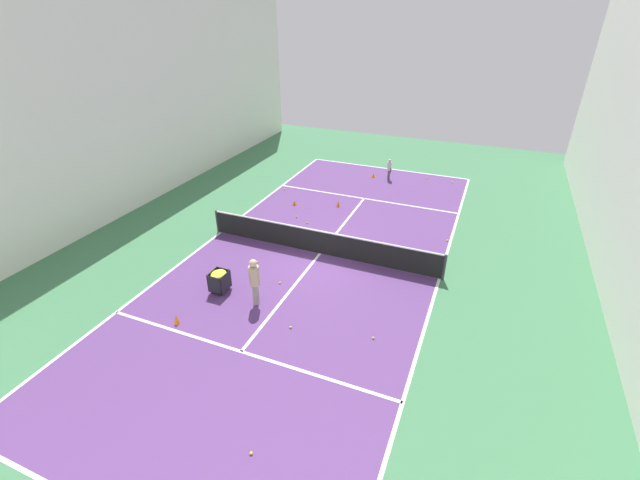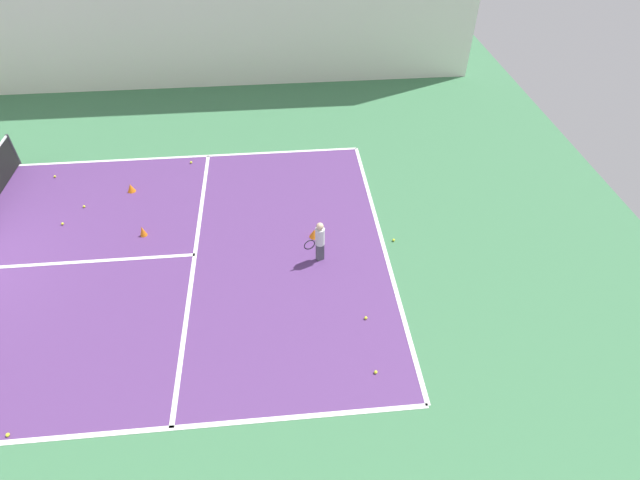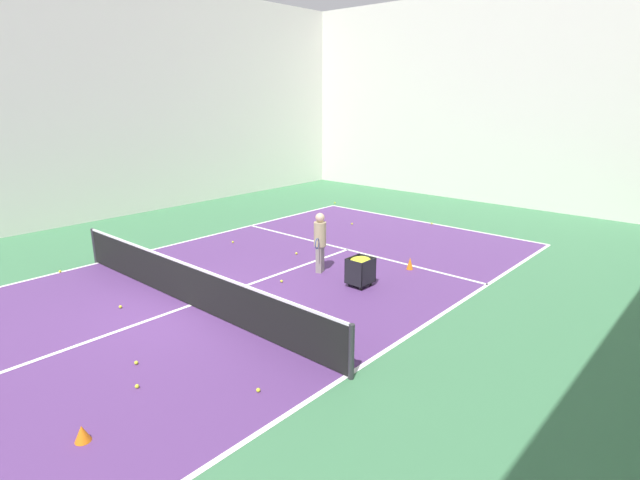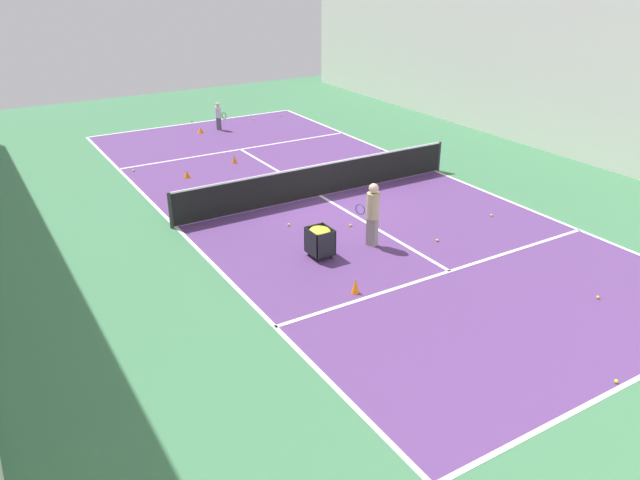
# 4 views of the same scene
# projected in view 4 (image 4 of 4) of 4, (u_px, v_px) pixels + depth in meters

# --- Properties ---
(ground_plane) EXTENTS (35.10, 35.10, 0.00)m
(ground_plane) POSITION_uv_depth(u_px,v_px,m) (320.00, 196.00, 18.91)
(ground_plane) COLOR #3D754C
(court_playing_area) EXTENTS (9.11, 20.99, 0.00)m
(court_playing_area) POSITION_uv_depth(u_px,v_px,m) (320.00, 196.00, 18.91)
(court_playing_area) COLOR #563370
(court_playing_area) RESTS_ON ground
(line_baseline_near) EXTENTS (9.11, 0.10, 0.00)m
(line_baseline_near) POSITION_uv_depth(u_px,v_px,m) (195.00, 123.00, 27.05)
(line_baseline_near) COLOR white
(line_baseline_near) RESTS_ON ground
(line_baseline_far) EXTENTS (9.11, 0.10, 0.00)m
(line_baseline_far) POSITION_uv_depth(u_px,v_px,m) (636.00, 380.00, 10.76)
(line_baseline_far) COLOR white
(line_baseline_far) RESTS_ON ground
(line_sideline_left) EXTENTS (0.10, 20.99, 0.00)m
(line_sideline_left) POSITION_uv_depth(u_px,v_px,m) (435.00, 171.00, 21.05)
(line_sideline_left) COLOR white
(line_sideline_left) RESTS_ON ground
(line_sideline_right) EXTENTS (0.10, 20.99, 0.00)m
(line_sideline_right) POSITION_uv_depth(u_px,v_px,m) (176.00, 227.00, 16.76)
(line_sideline_right) COLOR white
(line_sideline_right) RESTS_ON ground
(line_service_near) EXTENTS (9.11, 0.10, 0.00)m
(line_service_near) POSITION_uv_depth(u_px,v_px,m) (241.00, 149.00, 23.39)
(line_service_near) COLOR white
(line_service_near) RESTS_ON ground
(line_service_far) EXTENTS (9.11, 0.10, 0.00)m
(line_service_far) POSITION_uv_depth(u_px,v_px,m) (450.00, 271.00, 14.43)
(line_service_far) COLOR white
(line_service_far) RESTS_ON ground
(line_centre_service) EXTENTS (0.10, 11.54, 0.00)m
(line_centre_service) POSITION_uv_depth(u_px,v_px,m) (320.00, 196.00, 18.91)
(line_centre_service) COLOR white
(line_centre_service) RESTS_ON ground
(hall_enclosure_left) EXTENTS (0.15, 31.40, 8.92)m
(hall_enclosure_left) POSITION_uv_depth(u_px,v_px,m) (559.00, 24.00, 21.61)
(hall_enclosure_left) COLOR silver
(hall_enclosure_left) RESTS_ON ground
(tennis_net) EXTENTS (9.41, 0.10, 1.01)m
(tennis_net) POSITION_uv_depth(u_px,v_px,m) (320.00, 180.00, 18.69)
(tennis_net) COLOR #2D2D33
(tennis_net) RESTS_ON ground
(player_near_baseline) EXTENTS (0.35, 0.54, 1.14)m
(player_near_baseline) POSITION_uv_depth(u_px,v_px,m) (218.00, 114.00, 25.71)
(player_near_baseline) COLOR #4C4C56
(player_near_baseline) RESTS_ON ground
(coach_at_net) EXTENTS (0.44, 0.65, 1.65)m
(coach_at_net) POSITION_uv_depth(u_px,v_px,m) (373.00, 210.00, 15.33)
(coach_at_net) COLOR gray
(coach_at_net) RESTS_ON ground
(ball_cart) EXTENTS (0.54, 0.61, 0.76)m
(ball_cart) POSITION_uv_depth(u_px,v_px,m) (320.00, 237.00, 14.91)
(ball_cart) COLOR black
(ball_cart) RESTS_ON ground
(training_cone_0) EXTENTS (0.18, 0.18, 0.34)m
(training_cone_0) POSITION_uv_depth(u_px,v_px,m) (355.00, 286.00, 13.44)
(training_cone_0) COLOR orange
(training_cone_0) RESTS_ON ground
(training_cone_1) EXTENTS (0.26, 0.26, 0.23)m
(training_cone_1) POSITION_uv_depth(u_px,v_px,m) (201.00, 130.00, 25.49)
(training_cone_1) COLOR orange
(training_cone_1) RESTS_ON ground
(training_cone_2) EXTENTS (0.18, 0.18, 0.28)m
(training_cone_2) POSITION_uv_depth(u_px,v_px,m) (234.00, 159.00, 21.84)
(training_cone_2) COLOR orange
(training_cone_2) RESTS_ON ground
(training_cone_3) EXTENTS (0.23, 0.23, 0.24)m
(training_cone_3) POSITION_uv_depth(u_px,v_px,m) (187.00, 174.00, 20.40)
(training_cone_3) COLOR orange
(training_cone_3) RESTS_ON ground
(tennis_ball_0) EXTENTS (0.07, 0.07, 0.07)m
(tennis_ball_0) POSITION_uv_depth(u_px,v_px,m) (350.00, 225.00, 16.79)
(tennis_ball_0) COLOR yellow
(tennis_ball_0) RESTS_ON ground
(tennis_ball_1) EXTENTS (0.07, 0.07, 0.07)m
(tennis_ball_1) POSITION_uv_depth(u_px,v_px,m) (415.00, 162.00, 21.85)
(tennis_ball_1) COLOR yellow
(tennis_ball_1) RESTS_ON ground
(tennis_ball_2) EXTENTS (0.07, 0.07, 0.07)m
(tennis_ball_2) POSITION_uv_depth(u_px,v_px,m) (616.00, 381.00, 10.67)
(tennis_ball_2) COLOR yellow
(tennis_ball_2) RESTS_ON ground
(tennis_ball_3) EXTENTS (0.07, 0.07, 0.07)m
(tennis_ball_3) POSITION_uv_depth(u_px,v_px,m) (253.00, 119.00, 27.53)
(tennis_ball_3) COLOR yellow
(tennis_ball_3) RESTS_ON ground
(tennis_ball_4) EXTENTS (0.07, 0.07, 0.07)m
(tennis_ball_4) POSITION_uv_depth(u_px,v_px,m) (598.00, 297.00, 13.27)
(tennis_ball_4) COLOR yellow
(tennis_ball_4) RESTS_ON ground
(tennis_ball_5) EXTENTS (0.07, 0.07, 0.07)m
(tennis_ball_5) POSITION_uv_depth(u_px,v_px,m) (192.00, 121.00, 27.25)
(tennis_ball_5) COLOR yellow
(tennis_ball_5) RESTS_ON ground
(tennis_ball_6) EXTENTS (0.07, 0.07, 0.07)m
(tennis_ball_6) POSITION_uv_depth(u_px,v_px,m) (437.00, 240.00, 15.91)
(tennis_ball_6) COLOR yellow
(tennis_ball_6) RESTS_ON ground
(tennis_ball_7) EXTENTS (0.07, 0.07, 0.07)m
(tennis_ball_7) POSITION_uv_depth(u_px,v_px,m) (330.00, 178.00, 20.28)
(tennis_ball_7) COLOR yellow
(tennis_ball_7) RESTS_ON ground
(tennis_ball_8) EXTENTS (0.07, 0.07, 0.07)m
(tennis_ball_8) POSITION_uv_depth(u_px,v_px,m) (219.00, 183.00, 19.83)
(tennis_ball_8) COLOR yellow
(tennis_ball_8) RESTS_ON ground
(tennis_ball_9) EXTENTS (0.07, 0.07, 0.07)m
(tennis_ball_9) POSITION_uv_depth(u_px,v_px,m) (186.00, 205.00, 18.13)
(tennis_ball_9) COLOR yellow
(tennis_ball_9) RESTS_ON ground
(tennis_ball_10) EXTENTS (0.07, 0.07, 0.07)m
(tennis_ball_10) POSITION_uv_depth(u_px,v_px,m) (491.00, 215.00, 17.43)
(tennis_ball_10) COLOR yellow
(tennis_ball_10) RESTS_ON ground
(tennis_ball_11) EXTENTS (0.07, 0.07, 0.07)m
(tennis_ball_11) POSITION_uv_depth(u_px,v_px,m) (133.00, 170.00, 21.02)
(tennis_ball_11) COLOR yellow
(tennis_ball_11) RESTS_ON ground
(tennis_ball_12) EXTENTS (0.07, 0.07, 0.07)m
(tennis_ball_12) POSITION_uv_depth(u_px,v_px,m) (281.00, 115.00, 28.15)
(tennis_ball_12) COLOR yellow
(tennis_ball_12) RESTS_ON ground
(tennis_ball_13) EXTENTS (0.07, 0.07, 0.07)m
(tennis_ball_13) POSITION_uv_depth(u_px,v_px,m) (245.00, 183.00, 19.87)
(tennis_ball_13) COLOR yellow
(tennis_ball_13) RESTS_ON ground
(tennis_ball_15) EXTENTS (0.07, 0.07, 0.07)m
(tennis_ball_15) POSITION_uv_depth(u_px,v_px,m) (289.00, 225.00, 16.82)
(tennis_ball_15) COLOR yellow
(tennis_ball_15) RESTS_ON ground
(tennis_ball_16) EXTENTS (0.07, 0.07, 0.07)m
(tennis_ball_16) POSITION_uv_depth(u_px,v_px,m) (381.00, 150.00, 23.23)
(tennis_ball_16) COLOR yellow
(tennis_ball_16) RESTS_ON ground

